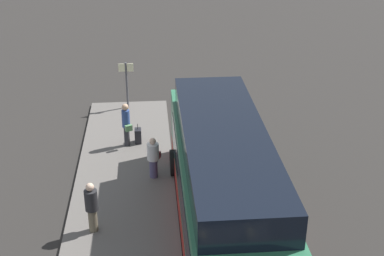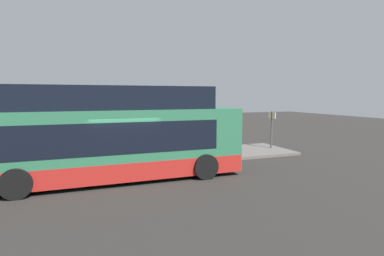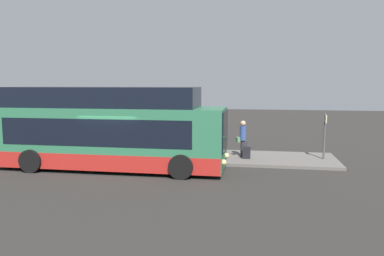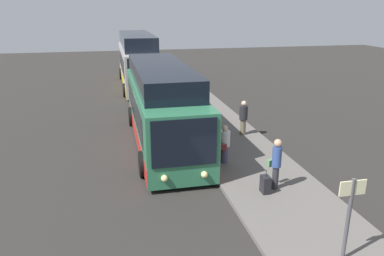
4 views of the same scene
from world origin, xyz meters
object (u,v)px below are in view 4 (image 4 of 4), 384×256
Objects in this scene: suitcase at (265,184)px; bus_lead at (162,109)px; passenger_boarding at (225,143)px; bus_second at (138,63)px; passenger_waiting at (243,117)px; passenger_with_bags at (276,161)px; sign_post at (349,210)px.

bus_lead is at bearing -156.48° from suitcase.
passenger_boarding is at bearing 32.15° from bus_lead.
bus_second is (-13.74, 0.00, 0.19)m from bus_lead.
passenger_waiting is 5.79m from passenger_with_bags.
passenger_boarding is 6.65m from sign_post.
bus_lead is 6.55× the size of passenger_boarding.
bus_lead is at bearing -162.16° from sign_post.
sign_post reaches higher than passenger_with_bags.
bus_second is 23.73m from sign_post.
sign_post is at bearing -112.53° from passenger_with_bags.
bus_second reaches higher than suitcase.
passenger_waiting is (13.85, 3.97, -0.77)m from bus_second.
passenger_waiting is 0.93× the size of passenger_with_bags.
passenger_boarding is 0.71× the size of sign_post.
sign_post is (23.52, 3.15, -0.29)m from bus_second.
bus_lead reaches higher than suitcase.
bus_lead is at bearing -0.00° from bus_second.
bus_second is 6.00× the size of passenger_with_bags.
bus_lead reaches higher than passenger_waiting.
bus_second is at bearing -172.38° from sign_post.
suitcase is at bearing 7.58° from bus_second.
suitcase is (0.22, -0.44, -0.72)m from passenger_with_bags.
bus_second is 6.43× the size of passenger_waiting.
passenger_with_bags is (5.72, -0.90, 0.10)m from passenger_waiting.
bus_second is at bearing -172.42° from suitcase.
bus_second is 19.82m from passenger_with_bags.
bus_second reaches higher than passenger_waiting.
suitcase is at bearing -67.62° from passenger_waiting.
passenger_with_bags is (2.58, 1.04, 0.19)m from passenger_boarding.
sign_post is (6.53, 1.11, 0.56)m from passenger_boarding.
passenger_boarding is 2.91m from suitcase.
passenger_waiting is 2.03× the size of suitcase.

